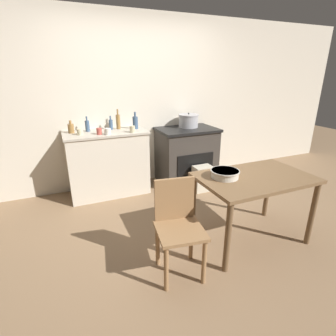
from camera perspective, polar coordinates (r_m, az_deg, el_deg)
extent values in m
plane|color=#896B4C|center=(3.20, 2.80, -12.52)|extent=(14.00, 14.00, 0.00)
cube|color=beige|center=(4.19, -6.71, 13.88)|extent=(8.00, 0.07, 2.55)
cube|color=beige|center=(3.94, -12.95, 0.83)|extent=(1.12, 0.55, 0.91)
cube|color=#B6AD9C|center=(3.82, -13.49, 7.47)|extent=(1.15, 0.58, 0.03)
cube|color=#38332D|center=(4.31, 3.98, 2.56)|extent=(0.88, 0.62, 0.85)
cube|color=black|center=(4.20, 4.13, 8.35)|extent=(0.92, 0.66, 0.04)
cube|color=black|center=(4.06, 6.00, 0.62)|extent=(0.62, 0.01, 0.36)
cube|color=brown|center=(2.79, 18.39, -2.04)|extent=(1.14, 0.73, 0.03)
cylinder|color=brown|center=(2.44, 12.86, -14.64)|extent=(0.06, 0.06, 0.70)
cylinder|color=brown|center=(3.11, 28.88, -8.77)|extent=(0.06, 0.06, 0.70)
cylinder|color=brown|center=(2.90, 5.48, -8.26)|extent=(0.06, 0.06, 0.70)
cylinder|color=brown|center=(3.48, 20.83, -4.50)|extent=(0.06, 0.06, 0.70)
cube|color=#997047|center=(2.31, 2.65, -13.46)|extent=(0.46, 0.46, 0.03)
cube|color=#997047|center=(2.35, 1.41, -6.72)|extent=(0.36, 0.08, 0.40)
cylinder|color=#997047|center=(2.29, -0.39, -21.13)|extent=(0.04, 0.04, 0.43)
cylinder|color=#997047|center=(2.37, 7.86, -19.63)|extent=(0.04, 0.04, 0.43)
cylinder|color=#997047|center=(2.54, -2.29, -16.35)|extent=(0.04, 0.04, 0.43)
cylinder|color=#997047|center=(2.61, 5.06, -15.22)|extent=(0.04, 0.04, 0.43)
cube|color=beige|center=(4.04, 7.51, -2.27)|extent=(0.28, 0.20, 0.39)
cylinder|color=#A8A8AD|center=(4.27, 4.46, 10.09)|extent=(0.31, 0.31, 0.19)
cylinder|color=#A8A8AD|center=(4.25, 4.50, 11.45)|extent=(0.32, 0.32, 0.02)
sphere|color=black|center=(4.25, 4.51, 11.74)|extent=(0.02, 0.02, 0.02)
cylinder|color=silver|center=(2.66, 12.29, -1.25)|extent=(0.27, 0.27, 0.08)
cylinder|color=beige|center=(2.65, 12.34, -0.61)|extent=(0.29, 0.29, 0.01)
cylinder|color=olive|center=(3.86, -20.36, 8.07)|extent=(0.08, 0.08, 0.12)
cylinder|color=olive|center=(3.85, -20.52, 9.32)|extent=(0.03, 0.03, 0.05)
cylinder|color=olive|center=(3.95, -10.80, 9.83)|extent=(0.06, 0.06, 0.21)
cylinder|color=olive|center=(3.93, -10.94, 11.89)|extent=(0.02, 0.02, 0.08)
cylinder|color=#3D5675|center=(3.94, -12.34, 9.22)|extent=(0.06, 0.06, 0.14)
cylinder|color=#3D5675|center=(3.92, -12.45, 10.62)|extent=(0.02, 0.02, 0.06)
cylinder|color=#3D5675|center=(3.88, -17.14, 8.72)|extent=(0.06, 0.06, 0.15)
cylinder|color=#3D5675|center=(3.87, -17.30, 10.25)|extent=(0.02, 0.02, 0.06)
cylinder|color=#3D5675|center=(3.93, -7.13, 9.75)|extent=(0.08, 0.08, 0.18)
cylinder|color=#3D5675|center=(3.91, -7.21, 11.52)|extent=(0.03, 0.03, 0.07)
cylinder|color=silver|center=(3.63, -13.00, 7.76)|extent=(0.09, 0.09, 0.08)
cylinder|color=#B74C42|center=(3.66, -14.75, 7.75)|extent=(0.07, 0.07, 0.09)
cylinder|color=beige|center=(3.71, -18.61, 7.47)|extent=(0.08, 0.08, 0.08)
cylinder|color=beige|center=(3.69, -7.76, 8.37)|extent=(0.07, 0.07, 0.09)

